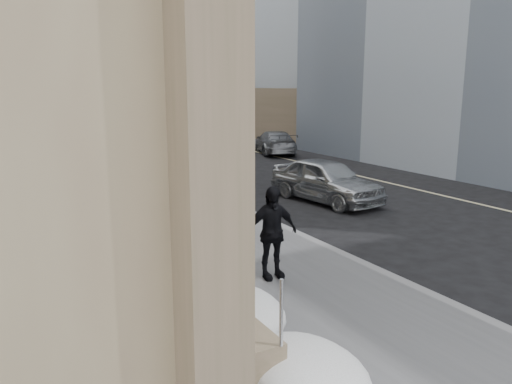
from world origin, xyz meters
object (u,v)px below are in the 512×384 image
mounted_horse_right (207,191)px  pedestrian (271,233)px  car_silver (326,180)px  car_grey (274,142)px  mounted_horse_left (226,241)px

mounted_horse_right → pedestrian: mounted_horse_right is taller
pedestrian → car_silver: size_ratio=0.43×
mounted_horse_right → car_grey: mounted_horse_right is taller
mounted_horse_right → pedestrian: bearing=67.1°
mounted_horse_right → car_grey: (10.59, 14.11, -0.53)m
mounted_horse_left → mounted_horse_right: 4.45m
mounted_horse_right → car_silver: mounted_horse_right is taller
pedestrian → car_grey: size_ratio=0.40×
mounted_horse_left → car_grey: (12.01, 18.33, -0.46)m
mounted_horse_right → car_silver: bearing=178.6°
car_grey → mounted_horse_right: bearing=70.6°
pedestrian → car_silver: 8.06m
mounted_horse_left → mounted_horse_right: bearing=-97.3°
car_grey → car_silver: bearing=84.8°
car_silver → mounted_horse_right: bearing=-169.2°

